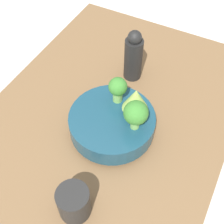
{
  "coord_description": "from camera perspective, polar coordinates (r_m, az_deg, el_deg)",
  "views": [
    {
      "loc": [
        -0.46,
        -0.26,
        0.75
      ],
      "look_at": [
        -0.02,
        -0.04,
        0.13
      ],
      "focal_mm": 50.0,
      "sensor_mm": 36.0,
      "label": 1
    }
  ],
  "objects": [
    {
      "name": "table",
      "position": [
        0.9,
        -1.32,
        -2.46
      ],
      "size": [
        0.98,
        0.67,
        0.04
      ],
      "color": "brown",
      "rests_on": "ground_plane"
    },
    {
      "name": "bowl",
      "position": [
        0.83,
        0.0,
        -2.06
      ],
      "size": [
        0.23,
        0.23,
        0.07
      ],
      "color": "navy",
      "rests_on": "table"
    },
    {
      "name": "cup",
      "position": [
        0.72,
        -6.99,
        -16.08
      ],
      "size": [
        0.07,
        0.07,
        0.08
      ],
      "color": "black",
      "rests_on": "table"
    },
    {
      "name": "broccoli_floret_front",
      "position": [
        0.75,
        4.38,
        -0.28
      ],
      "size": [
        0.06,
        0.06,
        0.09
      ],
      "color": "#7AB256",
      "rests_on": "bowl"
    },
    {
      "name": "romanesco_piece_near",
      "position": [
        0.77,
        4.32,
        2.17
      ],
      "size": [
        0.07,
        0.07,
        0.09
      ],
      "color": "#6BA34C",
      "rests_on": "bowl"
    },
    {
      "name": "pepper_mill",
      "position": [
        0.95,
        3.94,
        10.14
      ],
      "size": [
        0.06,
        0.06,
        0.17
      ],
      "color": "black",
      "rests_on": "table"
    },
    {
      "name": "ground_plane",
      "position": [
        0.91,
        -1.29,
        -3.26
      ],
      "size": [
        6.0,
        6.0,
        0.0
      ],
      "primitive_type": "plane",
      "color": "silver"
    },
    {
      "name": "broccoli_floret_right",
      "position": [
        0.81,
        1.06,
        4.41
      ],
      "size": [
        0.05,
        0.05,
        0.08
      ],
      "color": "#7AB256",
      "rests_on": "bowl"
    }
  ]
}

